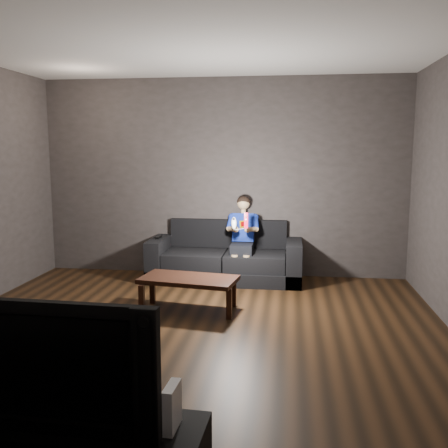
# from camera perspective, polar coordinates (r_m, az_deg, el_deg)

# --- Properties ---
(floor) EXTENTS (5.00, 5.00, 0.00)m
(floor) POSITION_cam_1_polar(r_m,az_deg,el_deg) (4.73, -4.38, -13.01)
(floor) COLOR black
(floor) RESTS_ON ground
(back_wall) EXTENTS (5.00, 0.04, 2.70)m
(back_wall) POSITION_cam_1_polar(r_m,az_deg,el_deg) (6.88, -0.20, 5.32)
(back_wall) COLOR #373130
(back_wall) RESTS_ON ground
(front_wall) EXTENTS (5.00, 0.04, 2.70)m
(front_wall) POSITION_cam_1_polar(r_m,az_deg,el_deg) (2.07, -19.27, -2.75)
(front_wall) COLOR #373130
(front_wall) RESTS_ON ground
(ceiling) EXTENTS (5.00, 5.00, 0.02)m
(ceiling) POSITION_cam_1_polar(r_m,az_deg,el_deg) (4.51, -4.80, 20.84)
(ceiling) COLOR silver
(ceiling) RESTS_ON back_wall
(sofa) EXTENTS (2.01, 0.87, 0.78)m
(sofa) POSITION_cam_1_polar(r_m,az_deg,el_deg) (6.73, 0.22, -4.19)
(sofa) COLOR black
(sofa) RESTS_ON floor
(child) EXTENTS (0.42, 0.52, 1.04)m
(child) POSITION_cam_1_polar(r_m,az_deg,el_deg) (6.57, 2.14, -0.87)
(child) COLOR black
(child) RESTS_ON sofa
(wii_remote_red) EXTENTS (0.05, 0.08, 0.20)m
(wii_remote_red) POSITION_cam_1_polar(r_m,az_deg,el_deg) (6.14, 2.54, 0.39)
(wii_remote_red) COLOR red
(wii_remote_red) RESTS_ON child
(nunchuk_white) EXTENTS (0.08, 0.11, 0.17)m
(nunchuk_white) POSITION_cam_1_polar(r_m,az_deg,el_deg) (6.17, 1.15, 0.10)
(nunchuk_white) COLOR white
(nunchuk_white) RESTS_ON child
(wii_remote_black) EXTENTS (0.05, 0.16, 0.03)m
(wii_remote_black) POSITION_cam_1_polar(r_m,az_deg,el_deg) (6.77, -7.48, -1.51)
(wii_remote_black) COLOR black
(wii_remote_black) RESTS_ON sofa
(coffee_table) EXTENTS (1.09, 0.66, 0.37)m
(coffee_table) POSITION_cam_1_polar(r_m,az_deg,el_deg) (5.42, -4.05, -6.61)
(coffee_table) COLOR black
(coffee_table) RESTS_ON floor
(tv) EXTENTS (1.05, 0.18, 0.60)m
(tv) POSITION_cam_1_polar(r_m,az_deg,el_deg) (2.48, -18.70, -14.34)
(tv) COLOR black
(tv) RESTS_ON media_console
(wii_console) EXTENTS (0.06, 0.16, 0.21)m
(wii_console) POSITION_cam_1_polar(r_m,az_deg,el_deg) (2.39, -5.98, -20.09)
(wii_console) COLOR white
(wii_console) RESTS_ON media_console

